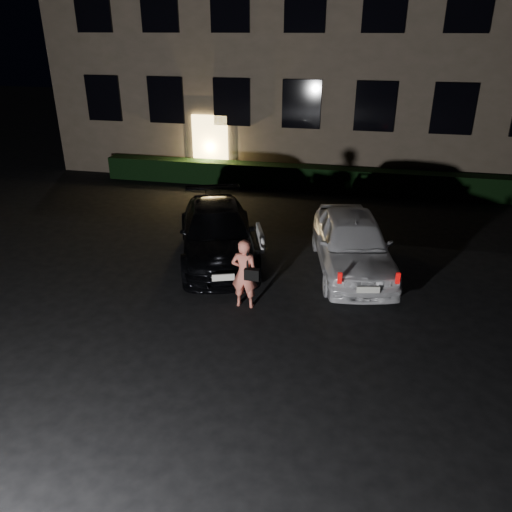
# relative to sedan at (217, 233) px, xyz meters

# --- Properties ---
(ground) EXTENTS (80.00, 80.00, 0.00)m
(ground) POSITION_rel_sedan_xyz_m (1.15, -3.91, -0.67)
(ground) COLOR black
(ground) RESTS_ON ground
(building) EXTENTS (20.00, 8.11, 12.00)m
(building) POSITION_rel_sedan_xyz_m (1.15, 11.08, 5.33)
(building) COLOR brown
(building) RESTS_ON ground
(hedge) EXTENTS (15.00, 0.70, 0.85)m
(hedge) POSITION_rel_sedan_xyz_m (1.15, 6.59, -0.25)
(hedge) COLOR black
(hedge) RESTS_ON ground
(sedan) EXTENTS (3.33, 4.99, 1.34)m
(sedan) POSITION_rel_sedan_xyz_m (0.00, 0.00, 0.00)
(sedan) COLOR black
(sedan) RESTS_ON ground
(hatch) EXTENTS (2.54, 4.50, 1.44)m
(hatch) POSITION_rel_sedan_xyz_m (3.46, -0.04, 0.05)
(hatch) COLOR white
(hatch) RESTS_ON ground
(man) EXTENTS (0.64, 0.38, 1.56)m
(man) POSITION_rel_sedan_xyz_m (1.31, -2.36, 0.11)
(man) COLOR #E27460
(man) RESTS_ON ground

